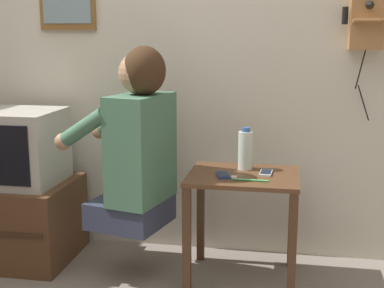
# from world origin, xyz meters

# --- Properties ---
(wall_back) EXTENTS (6.80, 0.05, 2.55)m
(wall_back) POSITION_xyz_m (0.00, 1.22, 1.27)
(wall_back) COLOR beige
(wall_back) RESTS_ON ground_plane
(side_table) EXTENTS (0.56, 0.47, 0.58)m
(side_table) POSITION_xyz_m (0.54, 0.81, 0.46)
(side_table) COLOR #51331E
(side_table) RESTS_ON ground_plane
(person) EXTENTS (0.59, 0.50, 0.94)m
(person) POSITION_xyz_m (-0.01, 0.74, 0.73)
(person) COLOR #2D3347
(person) RESTS_ON ground_plane
(tv_stand) EXTENTS (0.69, 0.55, 0.46)m
(tv_stand) POSITION_xyz_m (-0.79, 0.86, 0.23)
(tv_stand) COLOR #51331E
(tv_stand) RESTS_ON ground_plane
(television) EXTENTS (0.57, 0.44, 0.41)m
(television) POSITION_xyz_m (-0.79, 0.85, 0.66)
(television) COLOR #ADA89E
(television) RESTS_ON tv_stand
(wall_phone_antique) EXTENTS (0.21, 0.18, 0.81)m
(wall_phone_antique) POSITION_xyz_m (1.14, 1.13, 1.40)
(wall_phone_antique) COLOR #9E6B3D
(cell_phone_held) EXTENTS (0.09, 0.14, 0.01)m
(cell_phone_held) POSITION_xyz_m (0.44, 0.75, 0.58)
(cell_phone_held) COLOR navy
(cell_phone_held) RESTS_ON side_table
(cell_phone_spare) EXTENTS (0.07, 0.13, 0.01)m
(cell_phone_spare) POSITION_xyz_m (0.65, 0.83, 0.58)
(cell_phone_spare) COLOR silver
(cell_phone_spare) RESTS_ON side_table
(water_bottle) EXTENTS (0.08, 0.08, 0.22)m
(water_bottle) POSITION_xyz_m (0.54, 0.92, 0.68)
(water_bottle) COLOR silver
(water_bottle) RESTS_ON side_table
(toothbrush) EXTENTS (0.18, 0.01, 0.02)m
(toothbrush) POSITION_xyz_m (0.57, 0.68, 0.58)
(toothbrush) COLOR #4CBF66
(toothbrush) RESTS_ON side_table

